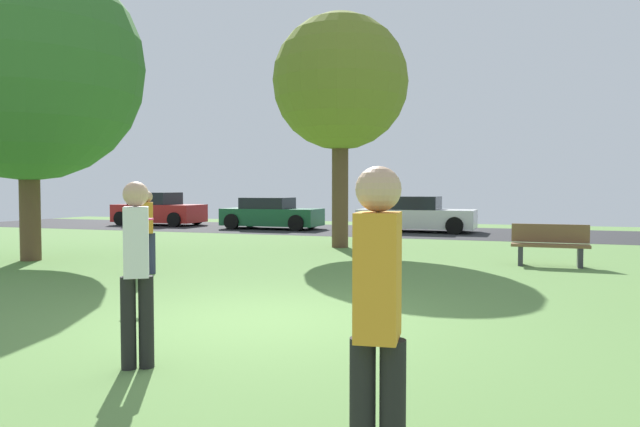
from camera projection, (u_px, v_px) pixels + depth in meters
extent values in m
plane|color=#5B8442|center=(266.00, 320.00, 7.60)|extent=(44.00, 44.00, 0.00)
cube|color=#28282B|center=(443.00, 232.00, 22.65)|extent=(44.00, 6.40, 0.01)
cylinder|color=brown|center=(30.00, 201.00, 13.85)|extent=(0.46, 0.46, 2.79)
sphere|color=#38702D|center=(27.00, 66.00, 13.72)|extent=(5.29, 5.29, 5.29)
cylinder|color=brown|center=(340.00, 186.00, 16.93)|extent=(0.47, 0.47, 3.53)
sphere|color=olive|center=(340.00, 82.00, 16.81)|extent=(3.83, 3.83, 3.83)
cylinder|color=#2D334C|center=(152.00, 253.00, 11.72)|extent=(0.14, 0.14, 0.81)
cylinder|color=#2D334C|center=(143.00, 254.00, 11.67)|extent=(0.14, 0.14, 0.81)
cube|color=orange|center=(147.00, 218.00, 11.67)|extent=(0.36, 0.39, 0.60)
sphere|color=tan|center=(147.00, 197.00, 11.65)|extent=(0.22, 0.22, 0.22)
cylinder|color=black|center=(128.00, 323.00, 5.53)|extent=(0.14, 0.14, 0.86)
cylinder|color=black|center=(146.00, 322.00, 5.57)|extent=(0.14, 0.14, 0.86)
cube|color=silver|center=(136.00, 242.00, 5.52)|extent=(0.36, 0.39, 0.65)
sphere|color=tan|center=(136.00, 194.00, 5.50)|extent=(0.23, 0.23, 0.23)
cylinder|color=black|center=(362.00, 421.00, 3.17)|extent=(0.14, 0.14, 0.89)
cylinder|color=black|center=(393.00, 423.00, 3.13)|extent=(0.14, 0.14, 0.89)
cube|color=orange|center=(378.00, 276.00, 3.12)|extent=(0.26, 0.34, 0.67)
sphere|color=tan|center=(378.00, 189.00, 3.10)|extent=(0.24, 0.24, 0.24)
cylinder|color=#EA2D6B|center=(144.00, 219.00, 9.13)|extent=(0.35, 0.35, 0.03)
cube|color=#B21E1E|center=(159.00, 213.00, 27.26)|extent=(4.03, 1.81, 0.80)
cube|color=black|center=(155.00, 198.00, 27.30)|extent=(1.93, 1.59, 0.55)
cylinder|color=black|center=(197.00, 218.00, 27.65)|extent=(0.64, 0.22, 0.64)
cylinder|color=black|center=(174.00, 220.00, 25.94)|extent=(0.64, 0.22, 0.64)
cylinder|color=black|center=(145.00, 217.00, 28.60)|extent=(0.64, 0.22, 0.64)
cylinder|color=black|center=(121.00, 219.00, 26.89)|extent=(0.64, 0.22, 0.64)
cube|color=#195633|center=(272.00, 217.00, 24.67)|extent=(4.06, 1.70, 0.70)
cube|color=black|center=(268.00, 203.00, 24.72)|extent=(1.95, 1.50, 0.45)
cylinder|color=black|center=(311.00, 221.00, 25.00)|extent=(0.64, 0.22, 0.64)
cylinder|color=black|center=(296.00, 223.00, 23.40)|extent=(0.64, 0.22, 0.64)
cylinder|color=black|center=(250.00, 220.00, 25.96)|extent=(0.64, 0.22, 0.64)
cylinder|color=black|center=(232.00, 222.00, 24.36)|extent=(0.64, 0.22, 0.64)
cube|color=white|center=(417.00, 219.00, 23.13)|extent=(4.43, 1.90, 0.72)
cube|color=black|center=(411.00, 203.00, 23.18)|extent=(2.13, 1.67, 0.50)
cylinder|color=black|center=(460.00, 223.00, 23.51)|extent=(0.64, 0.22, 0.64)
cylinder|color=black|center=(454.00, 226.00, 21.73)|extent=(0.64, 0.22, 0.64)
cylinder|color=black|center=(384.00, 221.00, 24.55)|extent=(0.64, 0.22, 0.64)
cylinder|color=black|center=(372.00, 224.00, 22.77)|extent=(0.64, 0.22, 0.64)
cube|color=brown|center=(550.00, 245.00, 12.84)|extent=(1.60, 0.44, 0.06)
cube|color=brown|center=(550.00, 233.00, 13.02)|extent=(1.60, 0.06, 0.40)
cube|color=#333338|center=(580.00, 257.00, 12.65)|extent=(0.10, 0.40, 0.45)
cube|color=#333338|center=(521.00, 255.00, 13.05)|extent=(0.10, 0.40, 0.45)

